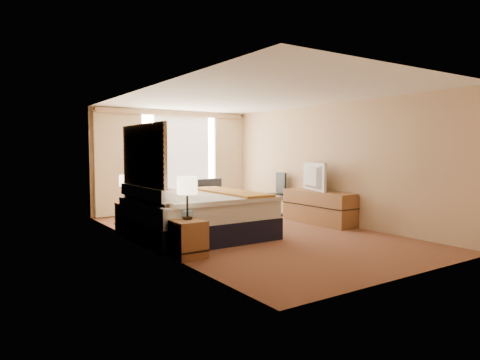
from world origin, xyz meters
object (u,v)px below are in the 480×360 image
nightstand_left (187,238)px  nightstand_right (130,217)px  lamp_right (126,181)px  media_dresser (318,207)px  floor_lamp (135,171)px  desk_chair (277,196)px  loveseat (208,203)px  bed (197,215)px  television (310,177)px  lamp_left (187,186)px

nightstand_left → nightstand_right: bearing=90.0°
nightstand_right → lamp_right: 0.71m
media_dresser → floor_lamp: bearing=134.1°
desk_chair → lamp_right: (-3.72, 0.08, 0.51)m
loveseat → bed: bearing=-136.1°
nightstand_left → lamp_right: bearing=91.1°
bed → television: bearing=1.5°
lamp_left → television: television is taller
loveseat → desk_chair: (1.31, -1.07, 0.18)m
desk_chair → lamp_right: bearing=-174.4°
nightstand_left → bed: (0.81, 1.20, 0.13)m
desk_chair → loveseat: bearing=147.7°
floor_lamp → lamp_left: size_ratio=2.39×
loveseat → television: television is taller
nightstand_right → television: bearing=-18.5°
floor_lamp → desk_chair: floor_lamp is taller
floor_lamp → desk_chair: (2.96, -1.65, -0.63)m
nightstand_right → floor_lamp: (0.72, 1.63, 0.82)m
loveseat → media_dresser: bearing=-74.2°
bed → media_dresser: bearing=-3.0°
bed → lamp_right: bearing=122.3°
nightstand_left → loveseat: size_ratio=0.37×
desk_chair → lamp_left: (-3.65, -2.42, 0.58)m
nightstand_left → television: size_ratio=0.52×
media_dresser → lamp_right: lamp_right is taller
nightstand_right → desk_chair: size_ratio=0.53×
loveseat → desk_chair: 1.70m
media_dresser → nightstand_left: bearing=-164.2°
lamp_right → media_dresser: bearing=-21.9°
bed → lamp_right: 1.70m
media_dresser → lamp_right: size_ratio=3.25×
lamp_right → television: (3.70, -1.28, 0.03)m
media_dresser → lamp_left: (-3.67, -1.00, 0.70)m
bed → floor_lamp: size_ratio=1.49×
media_dresser → desk_chair: 1.43m
nightstand_right → desk_chair: (3.68, -0.02, 0.19)m
loveseat → desk_chair: desk_chair is taller
media_dresser → desk_chair: desk_chair is taller
bed → lamp_left: (-0.78, -1.15, 0.64)m
television → nightstand_left: bearing=128.1°
lamp_left → television: bearing=18.7°
media_dresser → floor_lamp: 4.35m
floor_lamp → television: floor_lamp is taller
loveseat → nightstand_right: bearing=-168.6°
floor_lamp → lamp_left: (-0.69, -4.07, -0.04)m
bed → lamp_left: 1.53m
nightstand_left → lamp_left: (0.03, 0.05, 0.77)m
desk_chair → lamp_left: 4.42m
media_dresser → bed: 2.90m
floor_lamp → desk_chair: bearing=-29.2°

